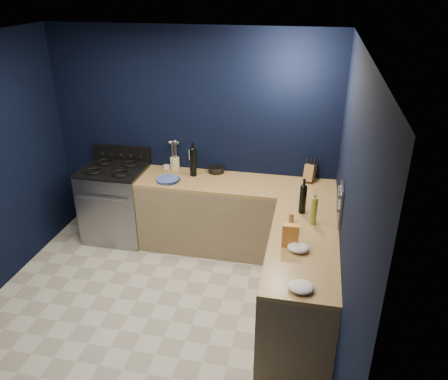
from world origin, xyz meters
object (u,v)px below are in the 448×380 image
(utensil_crock, at_px, (175,163))
(plate_stack, at_px, (168,180))
(knife_block, at_px, (310,173))
(crouton_bag, at_px, (290,235))
(gas_range, at_px, (117,204))

(utensil_crock, bearing_deg, plate_stack, -85.36)
(plate_stack, relative_size, utensil_crock, 1.81)
(knife_block, bearing_deg, crouton_bag, -81.94)
(plate_stack, height_order, utensil_crock, utensil_crock)
(gas_range, distance_m, knife_block, 2.44)
(gas_range, xyz_separation_m, crouton_bag, (2.24, -1.22, 0.55))
(utensil_crock, height_order, crouton_bag, crouton_bag)
(knife_block, bearing_deg, utensil_crock, -167.99)
(utensil_crock, relative_size, crouton_bag, 0.67)
(utensil_crock, bearing_deg, knife_block, -0.86)
(knife_block, bearing_deg, gas_range, -161.22)
(crouton_bag, bearing_deg, plate_stack, 140.24)
(plate_stack, xyz_separation_m, utensil_crock, (-0.03, 0.38, 0.06))
(knife_block, xyz_separation_m, crouton_bag, (-0.12, -1.47, 0.01))
(gas_range, height_order, utensil_crock, utensil_crock)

